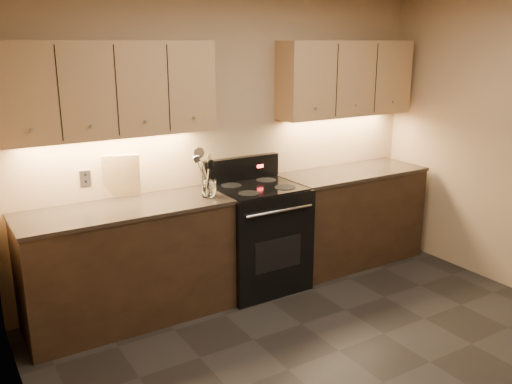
% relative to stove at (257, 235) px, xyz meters
% --- Properties ---
extents(floor, '(4.00, 4.00, 0.00)m').
position_rel_stove_xyz_m(floor, '(-0.08, -1.68, -0.48)').
color(floor, black).
rests_on(floor, ground).
extents(wall_back, '(4.00, 0.04, 2.60)m').
position_rel_stove_xyz_m(wall_back, '(-0.08, 0.32, 0.82)').
color(wall_back, '#9A7B5B').
rests_on(wall_back, ground).
extents(wall_left, '(0.04, 4.00, 2.60)m').
position_rel_stove_xyz_m(wall_left, '(-2.08, -1.68, 0.82)').
color(wall_left, '#9A7B5B').
rests_on(wall_left, ground).
extents(counter_left, '(1.62, 0.62, 0.93)m').
position_rel_stove_xyz_m(counter_left, '(-1.18, 0.02, -0.01)').
color(counter_left, black).
rests_on(counter_left, ground).
extents(counter_right, '(1.46, 0.62, 0.93)m').
position_rel_stove_xyz_m(counter_right, '(1.10, 0.02, -0.01)').
color(counter_right, black).
rests_on(counter_right, ground).
extents(stove, '(0.76, 0.68, 1.14)m').
position_rel_stove_xyz_m(stove, '(0.00, 0.00, 0.00)').
color(stove, black).
rests_on(stove, ground).
extents(upper_cab_left, '(1.60, 0.30, 0.70)m').
position_rel_stove_xyz_m(upper_cab_left, '(-1.18, 0.17, 1.32)').
color(upper_cab_left, '#A18750').
rests_on(upper_cab_left, wall_back).
extents(upper_cab_right, '(1.44, 0.30, 0.70)m').
position_rel_stove_xyz_m(upper_cab_right, '(1.10, 0.17, 1.32)').
color(upper_cab_right, '#A18750').
rests_on(upper_cab_right, wall_back).
extents(outlet_plate, '(0.08, 0.01, 0.12)m').
position_rel_stove_xyz_m(outlet_plate, '(-1.38, 0.31, 0.64)').
color(outlet_plate, '#B2B5BA').
rests_on(outlet_plate, wall_back).
extents(utensil_crock, '(0.14, 0.14, 0.14)m').
position_rel_stove_xyz_m(utensil_crock, '(-0.50, -0.06, 0.52)').
color(utensil_crock, white).
rests_on(utensil_crock, counter_left).
extents(cutting_board, '(0.31, 0.19, 0.36)m').
position_rel_stove_xyz_m(cutting_board, '(-1.11, 0.27, 0.63)').
color(cutting_board, tan).
rests_on(cutting_board, counter_left).
extents(wooden_spoon, '(0.13, 0.12, 0.34)m').
position_rel_stove_xyz_m(wooden_spoon, '(-0.53, -0.08, 0.63)').
color(wooden_spoon, tan).
rests_on(wooden_spoon, utensil_crock).
extents(black_spoon, '(0.07, 0.16, 0.32)m').
position_rel_stove_xyz_m(black_spoon, '(-0.52, -0.06, 0.62)').
color(black_spoon, black).
rests_on(black_spoon, utensil_crock).
extents(steel_spatula, '(0.24, 0.15, 0.39)m').
position_rel_stove_xyz_m(steel_spatula, '(-0.48, -0.04, 0.66)').
color(steel_spatula, silver).
rests_on(steel_spatula, utensil_crock).
extents(steel_skimmer, '(0.19, 0.13, 0.40)m').
position_rel_stove_xyz_m(steel_skimmer, '(-0.48, -0.06, 0.66)').
color(steel_skimmer, silver).
rests_on(steel_skimmer, utensil_crock).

